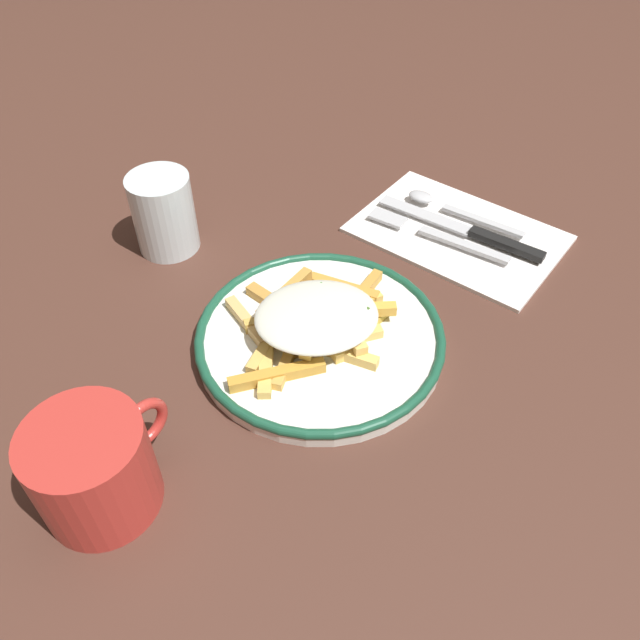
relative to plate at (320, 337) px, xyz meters
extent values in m
plane|color=#4B2D23|center=(0.00, 0.00, -0.01)|extent=(2.60, 2.60, 0.00)
cylinder|color=white|center=(0.00, 0.00, 0.00)|extent=(0.25, 0.25, 0.01)
torus|color=#1B5139|center=(0.00, 0.00, 0.00)|extent=(0.25, 0.25, 0.01)
cube|color=#C98344|center=(0.01, 0.01, 0.01)|extent=(0.03, 0.09, 0.01)
cube|color=gold|center=(0.01, 0.05, 0.02)|extent=(0.08, 0.02, 0.01)
cube|color=gold|center=(-0.01, 0.03, 0.01)|extent=(0.08, 0.06, 0.01)
cube|color=#F5BE63|center=(0.02, -0.02, 0.02)|extent=(0.05, 0.08, 0.01)
cube|color=orange|center=(-0.01, 0.02, 0.01)|extent=(0.03, 0.09, 0.01)
cube|color=gold|center=(-0.07, -0.01, 0.01)|extent=(0.08, 0.06, 0.01)
cube|color=#E7B959|center=(-0.06, 0.02, 0.01)|extent=(0.07, 0.07, 0.01)
cube|color=#E3B656|center=(0.04, 0.00, 0.01)|extent=(0.09, 0.04, 0.01)
cube|color=gold|center=(0.00, 0.00, 0.01)|extent=(0.06, 0.08, 0.01)
cube|color=#F5BC53|center=(0.00, 0.00, 0.01)|extent=(0.04, 0.08, 0.01)
cube|color=gold|center=(-0.05, 0.00, 0.01)|extent=(0.07, 0.04, 0.01)
cube|color=#E0B156|center=(-0.04, 0.03, 0.01)|extent=(0.09, 0.04, 0.01)
cube|color=#D68C43|center=(0.00, 0.01, 0.01)|extent=(0.08, 0.01, 0.01)
cube|color=#EDC165|center=(0.01, -0.01, 0.01)|extent=(0.05, 0.07, 0.01)
cube|color=#E6C458|center=(0.00, 0.00, 0.02)|extent=(0.09, 0.05, 0.01)
cube|color=#C18B3B|center=(0.00, 0.06, 0.01)|extent=(0.02, 0.07, 0.01)
cube|color=#E5B266|center=(-0.04, 0.06, 0.01)|extent=(0.03, 0.07, 0.01)
cube|color=#EAB563|center=(0.00, 0.03, 0.01)|extent=(0.06, 0.05, 0.01)
cube|color=gold|center=(0.07, 0.00, 0.01)|extent=(0.07, 0.02, 0.01)
cube|color=#E4A252|center=(0.01, 0.05, 0.01)|extent=(0.07, 0.03, 0.01)
cube|color=#F2BC60|center=(0.00, -0.02, 0.01)|extent=(0.08, 0.06, 0.01)
cube|color=gold|center=(0.04, -0.02, 0.02)|extent=(0.06, 0.06, 0.01)
cube|color=#EEBE5E|center=(-0.01, -0.02, 0.01)|extent=(0.04, 0.09, 0.01)
cube|color=gold|center=(0.03, -0.03, 0.01)|extent=(0.07, 0.01, 0.01)
cube|color=gold|center=(0.06, 0.02, 0.01)|extent=(0.03, 0.08, 0.01)
cube|color=gold|center=(0.00, 0.01, 0.01)|extent=(0.06, 0.06, 0.01)
ellipsoid|color=silver|center=(-0.01, 0.00, 0.03)|extent=(0.16, 0.15, 0.02)
cube|color=#365934|center=(-0.01, -0.03, 0.04)|extent=(0.00, 0.00, 0.00)
cube|color=#266532|center=(0.03, -0.01, 0.04)|extent=(0.00, 0.00, 0.00)
cube|color=#28662A|center=(0.00, 0.00, 0.04)|extent=(0.00, 0.00, 0.00)
cube|color=#2C741F|center=(0.03, 0.02, 0.04)|extent=(0.00, 0.00, 0.00)
cube|color=#205F25|center=(0.00, 0.00, 0.04)|extent=(0.00, 0.00, 0.00)
cube|color=#287422|center=(0.01, -0.03, 0.04)|extent=(0.00, 0.00, 0.00)
cube|color=#27711A|center=(0.01, -0.02, 0.04)|extent=(0.00, 0.00, 0.00)
cube|color=#3D6420|center=(0.03, -0.03, 0.04)|extent=(0.00, 0.00, 0.00)
cube|color=white|center=(0.24, -0.02, -0.01)|extent=(0.17, 0.24, 0.01)
cube|color=silver|center=(0.22, -0.04, 0.00)|extent=(0.03, 0.11, 0.01)
cube|color=silver|center=(0.20, 0.06, 0.00)|extent=(0.03, 0.05, 0.00)
cube|color=black|center=(0.25, -0.08, 0.00)|extent=(0.02, 0.09, 0.01)
cube|color=silver|center=(0.24, 0.03, 0.00)|extent=(0.03, 0.12, 0.00)
cube|color=silver|center=(0.27, -0.03, 0.00)|extent=(0.02, 0.10, 0.00)
ellipsoid|color=silver|center=(0.26, 0.05, 0.00)|extent=(0.02, 0.03, 0.01)
cylinder|color=silver|center=(0.01, 0.24, 0.04)|extent=(0.07, 0.07, 0.09)
cylinder|color=#BC332C|center=(-0.24, 0.03, 0.03)|extent=(0.09, 0.09, 0.09)
torus|color=#BC332C|center=(-0.19, 0.03, 0.04)|extent=(0.05, 0.01, 0.05)
camera|label=1|loc=(-0.34, -0.28, 0.46)|focal=35.76mm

